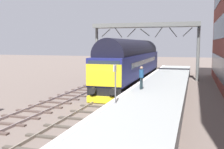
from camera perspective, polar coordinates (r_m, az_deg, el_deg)
ground_plane at (r=20.60m, az=-0.73°, el=-5.43°), size 140.00×140.00×0.00m
track_main at (r=20.59m, az=-0.73°, el=-5.27°), size 2.50×60.00×0.15m
track_adjacent_west at (r=21.83m, az=-9.25°, el=-4.68°), size 2.50×60.00×0.15m
station_platform at (r=19.74m, az=9.31°, el=-4.56°), size 4.00×44.00×1.01m
diesel_locomotive at (r=28.07m, az=4.29°, el=2.85°), size 2.74×19.01×4.68m
platform_number_sign at (r=14.80m, az=0.69°, el=-0.72°), size 0.10×0.44×2.11m
waiting_passenger at (r=19.49m, az=6.19°, el=-0.21°), size 0.41×0.50×1.64m
overhead_footbridge at (r=33.09m, az=6.95°, el=9.57°), size 12.68×2.00×6.70m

